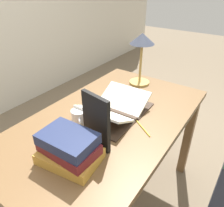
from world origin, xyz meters
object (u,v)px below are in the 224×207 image
object	(u,v)px
open_book	(114,109)
coffee_mug	(79,117)
book_standing_upright	(96,122)
pencil	(142,128)
book_stack_tall	(69,148)
reading_lamp	(142,46)

from	to	relation	value
open_book	coffee_mug	xyz separation A→B (m)	(-0.20, 0.10, 0.01)
book_standing_upright	coffee_mug	xyz separation A→B (m)	(0.08, 0.19, -0.09)
coffee_mug	pencil	bearing A→B (deg)	-61.89
open_book	book_standing_upright	distance (m)	0.32
book_standing_upright	pencil	distance (m)	0.30
pencil	book_standing_upright	bearing A→B (deg)	153.79
book_standing_upright	pencil	xyz separation A→B (m)	(0.25, -0.12, -0.13)
book_standing_upright	coffee_mug	bearing A→B (deg)	76.30
pencil	coffee_mug	bearing A→B (deg)	118.11
book_stack_tall	reading_lamp	bearing A→B (deg)	8.55
book_standing_upright	pencil	world-z (taller)	book_standing_upright
book_standing_upright	book_stack_tall	bearing A→B (deg)	177.06
open_book	coffee_mug	distance (m)	0.22
book_stack_tall	coffee_mug	size ratio (longest dim) A/B	2.93
book_stack_tall	reading_lamp	distance (m)	0.92
open_book	pencil	bearing A→B (deg)	-101.39
coffee_mug	book_stack_tall	bearing A→B (deg)	-146.48
book_standing_upright	reading_lamp	bearing A→B (deg)	22.31
book_stack_tall	book_standing_upright	world-z (taller)	book_standing_upright
book_stack_tall	book_standing_upright	xyz separation A→B (m)	(0.15, -0.03, 0.07)
open_book	book_standing_upright	world-z (taller)	book_standing_upright
reading_lamp	coffee_mug	distance (m)	0.70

